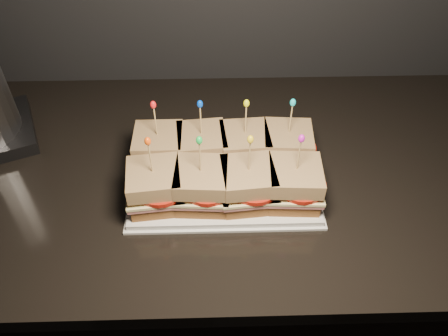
{
  "coord_description": "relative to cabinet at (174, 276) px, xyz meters",
  "views": [
    {
      "loc": [
        0.91,
        0.93,
        1.55
      ],
      "look_at": [
        0.93,
        1.58,
        0.93
      ],
      "focal_mm": 35.0,
      "sensor_mm": 36.0,
      "label": 1
    }
  ],
  "objects": [
    {
      "name": "sandwich_6_bread_bot",
      "position": [
        0.19,
        -0.12,
        0.49
      ],
      "size": [
        0.11,
        0.11,
        0.03
      ],
      "primitive_type": "cube",
      "rotation": [
        0.0,
        0.0,
        0.09
      ],
      "color": "#583917",
      "rests_on": "platter"
    },
    {
      "name": "sandwich_7_frill",
      "position": [
        0.28,
        -0.12,
        0.63
      ],
      "size": [
        0.01,
        0.01,
        0.02
      ],
      "primitive_type": "ellipsoid",
      "color": "#CA18B9",
      "rests_on": "sandwich_7_pick"
    },
    {
      "name": "sandwich_6_pick",
      "position": [
        0.19,
        -0.12,
        0.59
      ],
      "size": [
        0.0,
        0.0,
        0.09
      ],
      "primitive_type": "cylinder",
      "color": "tan",
      "rests_on": "sandwich_6_bread_top"
    },
    {
      "name": "platter",
      "position": [
        0.15,
        -0.07,
        0.46
      ],
      "size": [
        0.38,
        0.24,
        0.02
      ],
      "primitive_type": "cube",
      "color": "white",
      "rests_on": "granite_slab"
    },
    {
      "name": "granite_slab",
      "position": [
        0.0,
        0.0,
        0.44
      ],
      "size": [
        2.32,
        0.73,
        0.04
      ],
      "primitive_type": "cube",
      "color": "black",
      "rests_on": "cabinet"
    },
    {
      "name": "sandwich_6_cheese",
      "position": [
        0.19,
        -0.12,
        0.51
      ],
      "size": [
        0.12,
        0.12,
        0.01
      ],
      "primitive_type": "cube",
      "rotation": [
        0.0,
        0.0,
        0.09
      ],
      "color": "#F3E499",
      "rests_on": "sandwich_6_ham"
    },
    {
      "name": "sandwich_5_pick",
      "position": [
        0.1,
        -0.12,
        0.59
      ],
      "size": [
        0.0,
        0.0,
        0.09
      ],
      "primitive_type": "cylinder",
      "color": "tan",
      "rests_on": "sandwich_5_bread_top"
    },
    {
      "name": "sandwich_2_ham",
      "position": [
        0.19,
        -0.01,
        0.5
      ],
      "size": [
        0.12,
        0.11,
        0.01
      ],
      "primitive_type": "cube",
      "rotation": [
        0.0,
        0.0,
        0.07
      ],
      "color": "#B86662",
      "rests_on": "sandwich_2_bread_bot"
    },
    {
      "name": "sandwich_3_pick",
      "position": [
        0.28,
        -0.01,
        0.59
      ],
      "size": [
        0.0,
        0.0,
        0.09
      ],
      "primitive_type": "cylinder",
      "color": "tan",
      "rests_on": "sandwich_3_bread_top"
    },
    {
      "name": "sandwich_5_bread_top",
      "position": [
        0.1,
        -0.12,
        0.54
      ],
      "size": [
        0.11,
        0.11,
        0.03
      ],
      "primitive_type": "cube",
      "rotation": [
        0.0,
        0.0,
        -0.06
      ],
      "color": "#623211",
      "rests_on": "sandwich_5_tomato"
    },
    {
      "name": "sandwich_4_ham",
      "position": [
        0.01,
        -0.12,
        0.5
      ],
      "size": [
        0.12,
        0.12,
        0.01
      ],
      "primitive_type": "cube",
      "rotation": [
        0.0,
        0.0,
        0.11
      ],
      "color": "#B86662",
      "rests_on": "sandwich_4_bread_bot"
    },
    {
      "name": "sandwich_5_frill",
      "position": [
        0.1,
        -0.12,
        0.63
      ],
      "size": [
        0.01,
        0.01,
        0.02
      ],
      "primitive_type": "ellipsoid",
      "color": "green",
      "rests_on": "sandwich_5_pick"
    },
    {
      "name": "sandwich_2_cheese",
      "position": [
        0.19,
        -0.01,
        0.51
      ],
      "size": [
        0.12,
        0.11,
        0.01
      ],
      "primitive_type": "cube",
      "rotation": [
        0.0,
        0.0,
        0.07
      ],
      "color": "#F3E499",
      "rests_on": "sandwich_2_ham"
    },
    {
      "name": "sandwich_4_tomato",
      "position": [
        0.02,
        -0.13,
        0.52
      ],
      "size": [
        0.1,
        0.1,
        0.01
      ],
      "primitive_type": "cylinder",
      "color": "#AC1C0F",
      "rests_on": "sandwich_4_cheese"
    },
    {
      "name": "sandwich_6_tomato",
      "position": [
        0.2,
        -0.13,
        0.52
      ],
      "size": [
        0.1,
        0.1,
        0.01
      ],
      "primitive_type": "cylinder",
      "color": "#AC1C0F",
      "rests_on": "sandwich_6_cheese"
    },
    {
      "name": "sandwich_1_tomato",
      "position": [
        0.11,
        -0.02,
        0.52
      ],
      "size": [
        0.1,
        0.1,
        0.01
      ],
      "primitive_type": "cylinder",
      "color": "#AC1C0F",
      "rests_on": "sandwich_1_cheese"
    },
    {
      "name": "sandwich_2_tomato",
      "position": [
        0.2,
        -0.02,
        0.52
      ],
      "size": [
        0.1,
        0.1,
        0.01
      ],
      "primitive_type": "cylinder",
      "color": "#AC1C0F",
      "rests_on": "sandwich_2_cheese"
    },
    {
      "name": "sandwich_4_bread_bot",
      "position": [
        0.01,
        -0.12,
        0.49
      ],
      "size": [
        0.11,
        0.11,
        0.03
      ],
      "primitive_type": "cube",
      "rotation": [
        0.0,
        0.0,
        0.11
      ],
      "color": "#583917",
      "rests_on": "platter"
    },
    {
      "name": "sandwich_3_frill",
      "position": [
        0.28,
        -0.01,
        0.63
      ],
      "size": [
        0.01,
        0.01,
        0.02
      ],
      "primitive_type": "ellipsoid",
      "color": "#14B9C5",
      "rests_on": "sandwich_3_pick"
    },
    {
      "name": "sandwich_2_bread_bot",
      "position": [
        0.19,
        -0.01,
        0.49
      ],
      "size": [
        0.11,
        0.11,
        0.03
      ],
      "primitive_type": "cube",
      "rotation": [
        0.0,
        0.0,
        0.07
      ],
      "color": "#583917",
      "rests_on": "platter"
    },
    {
      "name": "sandwich_7_pick",
      "position": [
        0.28,
        -0.12,
        0.59
      ],
      "size": [
        0.0,
        0.0,
        0.09
      ],
      "primitive_type": "cylinder",
      "color": "tan",
      "rests_on": "sandwich_7_bread_top"
    },
    {
      "name": "sandwich_2_bread_top",
      "position": [
        0.19,
        -0.01,
        0.54
      ],
      "size": [
        0.11,
        0.11,
        0.03
      ],
      "primitive_type": "cube",
      "rotation": [
        0.0,
        0.0,
        0.07
      ],
      "color": "#623211",
      "rests_on": "sandwich_2_tomato"
    },
    {
      "name": "sandwich_7_tomato",
      "position": [
        0.3,
        -0.13,
        0.52
      ],
      "size": [
        0.1,
        0.1,
        0.01
      ],
      "primitive_type": "cylinder",
      "color": "#AC1C0F",
      "rests_on": "sandwich_7_cheese"
    },
    {
      "name": "sandwich_5_cheese",
      "position": [
        0.1,
        -0.12,
        0.51
      ],
      "size": [
        0.12,
        0.11,
        0.01
      ],
      "primitive_type": "cube",
      "rotation": [
        0.0,
        0.0,
        -0.06
      ],
      "color": "#F3E499",
      "rests_on": "sandwich_5_ham"
    },
    {
      "name": "cabinet",
      "position": [
        0.0,
        0.0,
        0.0
      ],
      "size": [
        2.28,
        0.69,
        0.84
      ],
      "primitive_type": "cube",
      "color": "black",
      "rests_on": "ground"
    },
    {
      "name": "sandwich_4_pick",
      "position": [
        0.01,
        -0.12,
        0.59
      ],
      "size": [
        0.0,
        0.0,
        0.09
      ],
      "primitive_type": "cylinder",
      "color": "tan",
      "rests_on": "sandwich_4_bread_top"
    },
    {
      "name": "sandwich_4_frill",
      "position": [
        0.01,
        -0.12,
        0.63
      ],
      "size": [
        0.01,
        0.01,
        0.02
      ],
      "primitive_type": "ellipsoid",
      "color": "#FC4E0B",
      "rests_on": "sandwich_4_pick"
    },
    {
      "name": "sandwich_3_cheese",
      "position": [
        0.28,
        -0.01,
        0.51
      ],
      "size": [
        0.12,
        0.11,
        0.01
      ],
      "primitive_type": "cube",
      "rotation": [
        0.0,
        0.0,
        -0.07
      ],
      "color": "#F3E499",
      "rests_on": "sandwich_3_ham"
    },
    {
      "name": "sandwich_4_bread_top",
      "position": [
        0.01,
        -0.12,
        0.54
      ],
      "size": [
        0.11,
        0.11,
        0.03
      ],
      "primitive_type": "cube",
      "rotation": [
        0.0,
        0.0,
        0.11
      ],
      "color": "#623211",
      "rests_on": "sandwich_4_tomato"
    },
    {
      "name": "platter_rim",
      "position": [
        0.15,
        -0.07,
        0.46
      ],
      "size": [
        0.4,
        0.25,
        0.01
      ],
      "primitive_type": "cube",
      "color": "white",
      "rests_on": "granite_slab"
    },
    {
      "name": "sandwich_1_ham",
      "position": [
        0.1,
        -0.01,
        0.5
      ],
      "size": [
        0.12,
        0.11,
        0.01
      ],
      "primitive_type": "cube",
      "rotation": [
        0.0,
        0.0,
        0.09
      ],
      "color": "#B86662",
      "rests_on": "sandwich_1_bread_bot"
    },
    {
      "name": "sandwich_6_ham",
      "position": [
        0.19,
        -0.12,
        0.5
      ],
      "size": [
        0.12,
        0.11,
        0.01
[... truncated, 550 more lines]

